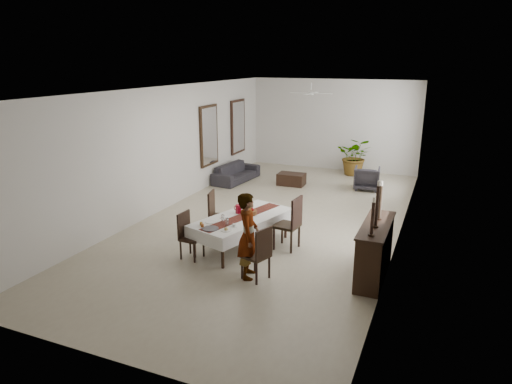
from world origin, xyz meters
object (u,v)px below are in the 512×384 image
object	(u,v)px
woman	(248,236)
dining_table_top	(242,218)
sofa	(236,173)
red_pitcher	(239,209)
sideboard_body	(375,252)

from	to	relation	value
woman	dining_table_top	bearing A→B (deg)	11.01
dining_table_top	sofa	xyz separation A→B (m)	(-2.46, 4.92, -0.36)
woman	red_pitcher	bearing A→B (deg)	13.09
red_pitcher	woman	size ratio (longest dim) A/B	0.11
red_pitcher	sofa	world-z (taller)	red_pitcher
dining_table_top	sideboard_body	distance (m)	2.81
woman	sideboard_body	xyz separation A→B (m)	(2.12, 0.88, -0.30)
dining_table_top	red_pitcher	size ratio (longest dim) A/B	12.00
red_pitcher	sofa	size ratio (longest dim) A/B	0.09
sofa	woman	bearing A→B (deg)	-147.02
sideboard_body	dining_table_top	bearing A→B (deg)	173.23
sideboard_body	sofa	size ratio (longest dim) A/B	0.86
sideboard_body	woman	bearing A→B (deg)	-157.43
sideboard_body	red_pitcher	bearing A→B (deg)	169.97
red_pitcher	sideboard_body	world-z (taller)	sideboard_body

